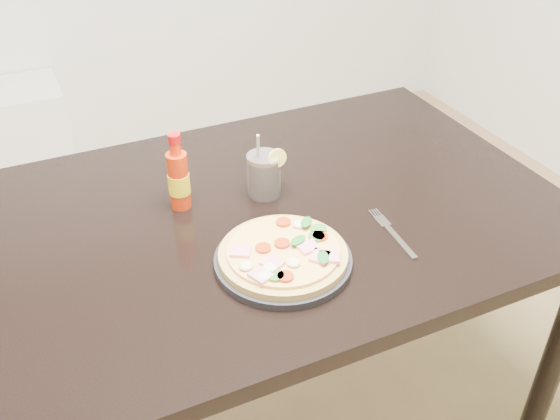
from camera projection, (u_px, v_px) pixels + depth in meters
name	position (u px, v px, depth m)	size (l,w,h in m)	color
dining_table	(259.00, 241.00, 1.47)	(1.40, 0.90, 0.75)	black
plate	(283.00, 260.00, 1.26)	(0.28, 0.28, 0.02)	black
pizza	(284.00, 253.00, 1.25)	(0.26, 0.26, 0.03)	tan
hot_sauce_bottle	(179.00, 179.00, 1.40)	(0.06, 0.06, 0.19)	red
cola_cup	(264.00, 175.00, 1.45)	(0.09, 0.08, 0.17)	black
fork	(391.00, 231.00, 1.35)	(0.03, 0.19, 0.00)	silver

